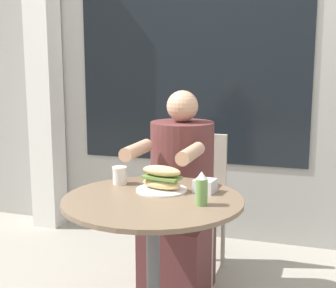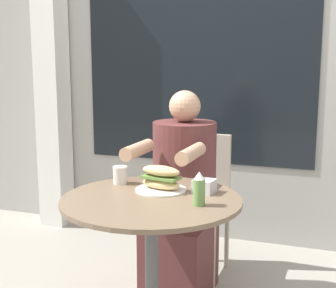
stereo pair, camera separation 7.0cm
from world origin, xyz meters
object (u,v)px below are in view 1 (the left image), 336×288
seated_diner (180,209)px  sandwich_on_plate (161,180)px  drink_cup (120,175)px  condiment_bottle (202,189)px  diner_chair (196,190)px  cafe_table (153,240)px

seated_diner → sandwich_on_plate: size_ratio=4.97×
sandwich_on_plate → drink_cup: bearing=167.0°
seated_diner → condiment_bottle: size_ratio=8.23×
diner_chair → sandwich_on_plate: bearing=94.3°
cafe_table → seated_diner: 0.59m
seated_diner → sandwich_on_plate: bearing=96.8°
diner_chair → condiment_bottle: bearing=106.8°
seated_diner → sandwich_on_plate: 0.54m
condiment_bottle → drink_cup: bearing=155.2°
seated_diner → sandwich_on_plate: seated_diner is taller
cafe_table → drink_cup: (-0.23, 0.17, 0.23)m
cafe_table → sandwich_on_plate: (-0.00, 0.12, 0.24)m
seated_diner → condiment_bottle: seated_diner is taller
drink_cup → condiment_bottle: 0.50m
cafe_table → sandwich_on_plate: sandwich_on_plate is taller
drink_cup → condiment_bottle: condiment_bottle is taller
diner_chair → seated_diner: seated_diner is taller
diner_chair → seated_diner: bearing=90.9°
diner_chair → condiment_bottle: condiment_bottle is taller
sandwich_on_plate → condiment_bottle: (0.23, -0.16, 0.02)m
cafe_table → seated_diner: size_ratio=0.68×
condiment_bottle → diner_chair: bearing=105.4°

